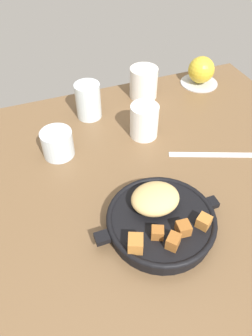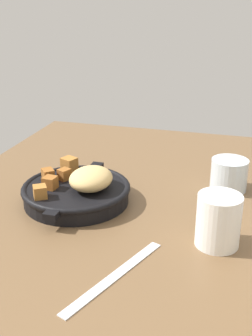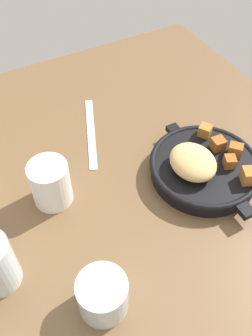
% 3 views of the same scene
% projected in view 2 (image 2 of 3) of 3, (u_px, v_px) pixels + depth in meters
% --- Properties ---
extents(ground_plane, '(1.03, 0.82, 0.02)m').
position_uv_depth(ground_plane, '(137.00, 215.00, 0.81)').
color(ground_plane, brown).
extents(cast_iron_skillet, '(0.25, 0.21, 0.07)m').
position_uv_depth(cast_iron_skillet, '(79.00, 189.00, 0.83)').
color(cast_iron_skillet, black).
rests_on(cast_iron_skillet, ground_plane).
extents(butter_knife, '(0.21, 0.09, 0.00)m').
position_uv_depth(butter_knife, '(115.00, 276.00, 0.62)').
color(butter_knife, silver).
rests_on(butter_knife, ground_plane).
extents(white_creamer_pitcher, '(0.07, 0.07, 0.09)m').
position_uv_depth(white_creamer_pitcher, '(218.00, 221.00, 0.68)').
color(white_creamer_pitcher, white).
rests_on(white_creamer_pitcher, ground_plane).
extents(water_glass_short, '(0.08, 0.08, 0.07)m').
position_uv_depth(water_glass_short, '(229.00, 175.00, 0.88)').
color(water_glass_short, silver).
rests_on(water_glass_short, ground_plane).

